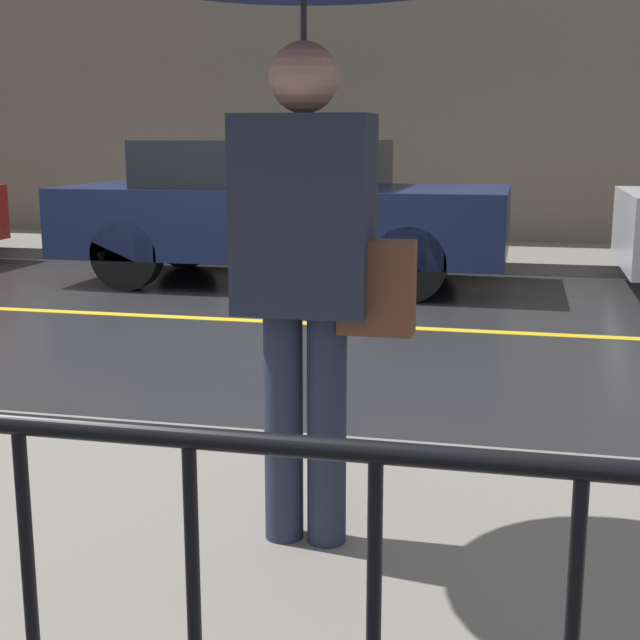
% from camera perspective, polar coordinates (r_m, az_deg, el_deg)
% --- Properties ---
extents(ground_plane, '(80.00, 80.00, 0.00)m').
position_cam_1_polar(ground_plane, '(7.44, -6.64, 0.05)').
color(ground_plane, '#262628').
extents(sidewalk_far, '(28.00, 2.05, 0.13)m').
position_cam_1_polar(sidewalk_far, '(11.27, 0.20, 4.43)').
color(sidewalk_far, slate).
rests_on(sidewalk_far, ground_plane).
extents(lane_marking, '(25.20, 0.12, 0.01)m').
position_cam_1_polar(lane_marking, '(7.44, -6.64, 0.08)').
color(lane_marking, gold).
rests_on(lane_marking, ground_plane).
extents(building_storefront, '(28.00, 0.30, 6.19)m').
position_cam_1_polar(building_storefront, '(12.43, 1.46, 19.10)').
color(building_storefront, '#706656').
rests_on(building_storefront, ground_plane).
extents(pedestrian, '(1.15, 1.15, 2.09)m').
position_cam_1_polar(pedestrian, '(2.87, -0.97, 18.55)').
color(pedestrian, '#23283D').
rests_on(pedestrian, sidewalk_near).
extents(car_navy, '(4.50, 1.80, 1.45)m').
position_cam_1_polar(car_navy, '(9.20, -2.53, 7.11)').
color(car_navy, '#19234C').
rests_on(car_navy, ground_plane).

